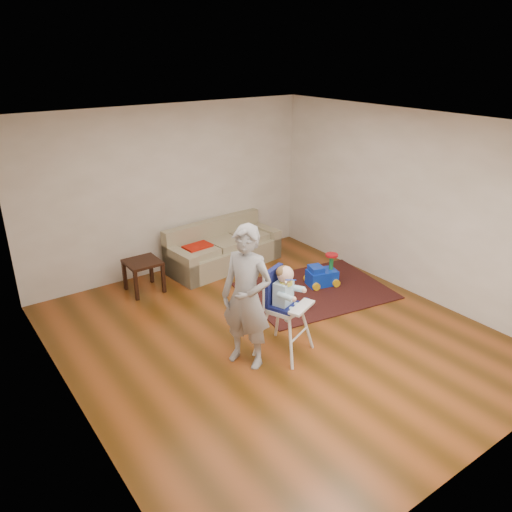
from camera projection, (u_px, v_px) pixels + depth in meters
ground at (274, 336)px, 6.51m from camera, size 5.50×5.50×0.00m
room_envelope at (250, 188)px, 6.17m from camera, size 5.04×5.52×2.72m
sofa at (224, 245)px, 8.46m from camera, size 2.02×0.98×0.75m
side_table at (144, 276)px, 7.62m from camera, size 0.50×0.50×0.50m
area_rug at (315, 291)px, 7.70m from camera, size 2.38×1.94×0.02m
ride_on_toy at (322, 270)px, 7.79m from camera, size 0.53×0.44×0.50m
toy_ball at (306, 303)px, 7.16m from camera, size 0.15×0.15×0.15m
high_chair at (284, 312)px, 5.97m from camera, size 0.70×0.70×1.16m
adult at (247, 298)px, 5.66m from camera, size 0.64×0.74×1.72m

